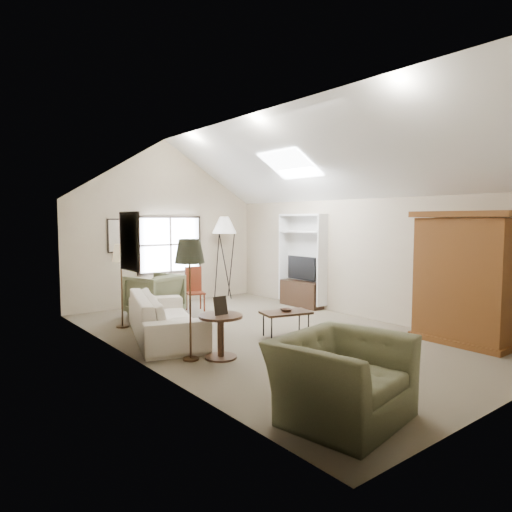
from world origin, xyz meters
TOP-DOWN VIEW (x-y plane):
  - room_shell at (0.00, 0.00)m, footprint 5.01×8.01m
  - window at (0.10, 3.96)m, footprint 1.72×0.08m
  - skylight at (1.30, 0.90)m, footprint 0.80×1.20m
  - wall_art at (-1.88, 1.94)m, footprint 1.97×3.71m
  - armoire at (2.18, -2.40)m, footprint 0.60×1.50m
  - tv_alcove at (2.34, 1.60)m, footprint 0.32×1.30m
  - media_console at (2.32, 1.60)m, footprint 0.34×1.18m
  - tv_panel at (2.32, 1.60)m, footprint 0.05×0.90m
  - sofa at (-1.55, 1.00)m, footprint 1.78×2.80m
  - armchair_near at (-1.62, -3.10)m, footprint 1.51×1.37m
  - armchair_far at (-0.87, 2.85)m, footprint 1.21×1.23m
  - coffee_table at (0.18, -0.23)m, footprint 0.96×0.68m
  - bowl at (0.18, -0.23)m, footprint 0.25×0.25m
  - side_table at (-1.45, -0.60)m, footprint 0.83×0.83m
  - side_chair at (0.07, 2.72)m, footprint 0.48×0.48m
  - tripod_lamp at (1.54, 3.70)m, footprint 0.74×0.74m
  - dark_lamp at (-1.85, -0.40)m, footprint 0.55×0.55m
  - tan_lamp at (-1.85, 2.20)m, footprint 0.41×0.41m

SIDE VIEW (x-z plane):
  - coffee_table at x=0.18m, z-range 0.00..0.44m
  - media_console at x=2.32m, z-range 0.00..0.60m
  - side_table at x=-1.45m, z-range 0.00..0.66m
  - sofa at x=-1.55m, z-range 0.00..0.76m
  - armchair_near at x=-1.62m, z-range 0.00..0.86m
  - armchair_far at x=-0.87m, z-range 0.00..0.90m
  - bowl at x=0.18m, z-range 0.44..0.49m
  - side_chair at x=0.07m, z-range 0.00..0.99m
  - tan_lamp at x=-1.85m, z-range 0.00..1.64m
  - dark_lamp at x=-1.85m, z-range 0.00..1.82m
  - tv_panel at x=2.32m, z-range 0.65..1.20m
  - tripod_lamp at x=1.54m, z-range 0.00..2.18m
  - armoire at x=2.18m, z-range 0.00..2.20m
  - tv_alcove at x=2.34m, z-range 0.10..2.20m
  - window at x=0.10m, z-range 0.74..2.16m
  - wall_art at x=-1.88m, z-range 1.29..2.17m
  - room_shell at x=0.00m, z-range 1.21..5.21m
  - skylight at x=1.30m, z-range 2.96..3.48m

